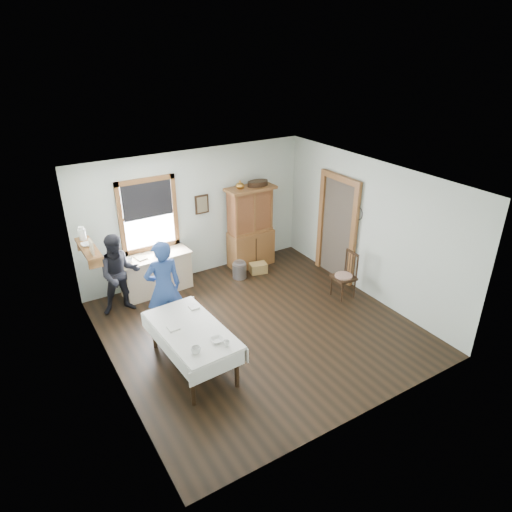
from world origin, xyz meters
name	(u,v)px	position (x,y,z in m)	size (l,w,h in m)	color
room	(258,260)	(0.00, 0.00, 1.35)	(5.01, 5.01, 2.70)	black
window	(148,211)	(-1.00, 2.46, 1.63)	(1.18, 0.07, 1.48)	white
doorway	(337,225)	(2.46, 0.85, 1.16)	(0.09, 1.14, 2.22)	#4B4135
wall_shelf	(88,246)	(-2.37, 1.54, 1.57)	(0.24, 1.00, 0.44)	brown
framed_picture	(202,204)	(0.15, 2.46, 1.55)	(0.30, 0.04, 0.40)	black
rug_beater	(358,207)	(2.45, 0.30, 1.72)	(0.27, 0.27, 0.01)	black
work_counter	(156,274)	(-1.06, 2.17, 0.40)	(1.41, 0.53, 0.81)	#C8AD8B
china_hutch	(251,227)	(1.17, 2.21, 0.91)	(1.07, 0.51, 1.82)	brown
dining_table	(193,347)	(-1.41, -0.35, 0.35)	(0.92, 1.75, 0.70)	silver
spindle_chair	(344,275)	(2.00, 0.05, 0.47)	(0.44, 0.44, 0.95)	black
pail	(240,271)	(0.64, 1.80, 0.16)	(0.30, 0.30, 0.32)	gray
wicker_basket	(258,268)	(1.11, 1.79, 0.11)	(0.36, 0.26, 0.21)	#9F8048
woman_blue	(164,291)	(-1.40, 0.78, 0.80)	(0.58, 0.38, 1.60)	navy
figure_dark	(120,277)	(-1.86, 1.81, 0.72)	(0.70, 0.54, 1.43)	black
table_cup_a	(196,350)	(-1.60, -0.93, 0.76)	(0.14, 0.14, 0.11)	white
table_cup_b	(227,343)	(-1.16, -1.00, 0.75)	(0.09, 0.09, 0.09)	white
table_bowl	(217,340)	(-1.23, -0.84, 0.73)	(0.22, 0.22, 0.05)	white
counter_book	(136,259)	(-1.43, 2.17, 0.82)	(0.16, 0.21, 0.02)	#6D6248
counter_bowl	(128,261)	(-1.60, 2.15, 0.84)	(0.19, 0.19, 0.06)	white
shelf_bowl	(87,244)	(-2.37, 1.55, 1.60)	(0.22, 0.22, 0.05)	white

